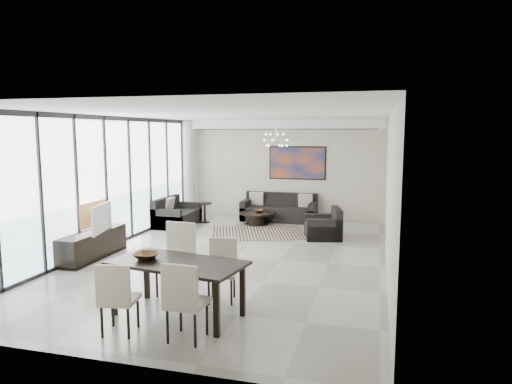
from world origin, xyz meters
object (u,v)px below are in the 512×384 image
(television, at_px, (97,218))
(sofa_main, at_px, (279,211))
(dining_table, at_px, (177,268))
(coffee_table, at_px, (257,218))
(tv_console, at_px, (92,245))

(television, bearing_deg, sofa_main, -41.57)
(sofa_main, relative_size, dining_table, 1.08)
(coffee_table, height_order, tv_console, tv_console)
(sofa_main, height_order, dining_table, sofa_main)
(coffee_table, relative_size, television, 0.99)
(tv_console, bearing_deg, dining_table, -37.40)
(sofa_main, bearing_deg, tv_console, -119.74)
(sofa_main, distance_m, dining_table, 7.18)
(sofa_main, relative_size, tv_console, 1.20)
(sofa_main, distance_m, tv_console, 5.68)
(coffee_table, relative_size, sofa_main, 0.45)
(television, relative_size, dining_table, 0.49)
(television, bearing_deg, coffee_table, -40.85)
(television, bearing_deg, dining_table, -141.97)
(tv_console, height_order, television, television)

